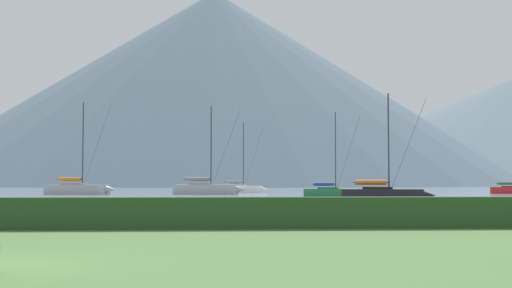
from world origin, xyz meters
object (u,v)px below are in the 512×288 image
(sailboat_slip_9, at_px, (207,188))
(sailboat_slip_3, at_px, (240,189))
(sailboat_slip_4, at_px, (332,192))
(sailboat_slip_7, at_px, (383,194))
(sailboat_slip_1, at_px, (78,188))

(sailboat_slip_9, bearing_deg, sailboat_slip_3, 81.31)
(sailboat_slip_4, xyz_separation_m, sailboat_slip_7, (1.47, -16.84, 0.08))
(sailboat_slip_4, xyz_separation_m, sailboat_slip_9, (-13.50, 15.66, 0.21))
(sailboat_slip_3, height_order, sailboat_slip_7, sailboat_slip_3)
(sailboat_slip_3, distance_m, sailboat_slip_7, 45.50)
(sailboat_slip_1, xyz_separation_m, sailboat_slip_9, (16.20, -0.21, -0.00))
(sailboat_slip_7, bearing_deg, sailboat_slip_4, 107.72)
(sailboat_slip_1, relative_size, sailboat_slip_7, 1.31)
(sailboat_slip_1, bearing_deg, sailboat_slip_9, 15.43)
(sailboat_slip_7, bearing_deg, sailboat_slip_3, 115.74)
(sailboat_slip_1, height_order, sailboat_slip_7, sailboat_slip_1)
(sailboat_slip_4, bearing_deg, sailboat_slip_7, -68.74)
(sailboat_slip_3, bearing_deg, sailboat_slip_1, -140.68)
(sailboat_slip_3, relative_size, sailboat_slip_4, 1.12)
(sailboat_slip_3, bearing_deg, sailboat_slip_7, -66.72)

